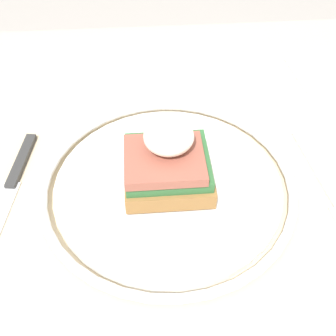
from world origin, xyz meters
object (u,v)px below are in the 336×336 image
at_px(fork, 325,184).
at_px(napkin, 330,76).
at_px(sandwich, 167,161).
at_px(knife, 11,187).
at_px(plate, 168,185).

height_order(fork, napkin, napkin).
distance_m(sandwich, napkin, 0.33).
bearing_deg(knife, napkin, -157.20).
height_order(fork, knife, knife).
distance_m(plate, knife, 0.18).
relative_size(plate, napkin, 2.70).
bearing_deg(sandwich, fork, 176.79).
bearing_deg(napkin, fork, 69.14).
bearing_deg(fork, napkin, -110.86).
distance_m(fork, napkin, 0.22).
xyz_separation_m(fork, knife, (0.36, -0.02, 0.00)).
xyz_separation_m(plate, napkin, (-0.26, -0.20, -0.00)).
distance_m(fork, knife, 0.36).
distance_m(knife, napkin, 0.47).
xyz_separation_m(sandwich, fork, (-0.18, 0.01, -0.04)).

